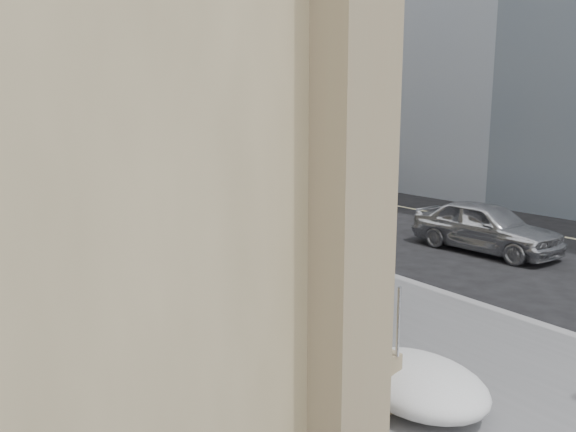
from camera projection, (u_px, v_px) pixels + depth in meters
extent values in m
plane|color=black|center=(387.00, 339.00, 9.81)|extent=(140.00, 140.00, 0.00)
cube|color=#4F4F52|center=(166.00, 235.00, 17.92)|extent=(5.00, 80.00, 0.12)
cube|color=slate|center=(237.00, 226.00, 19.37)|extent=(0.24, 80.00, 0.12)
cube|color=#BFB78C|center=(400.00, 206.00, 23.75)|extent=(0.15, 70.00, 0.01)
cube|color=#847155|center=(30.00, 193.00, 24.72)|extent=(1.10, 44.00, 0.90)
cylinder|color=silver|center=(39.00, 172.00, 24.81)|extent=(0.06, 42.00, 0.06)
cube|color=black|center=(46.00, 110.00, 18.15)|extent=(0.20, 2.20, 4.50)
cube|color=#847155|center=(478.00, 154.00, 26.17)|extent=(2.00, 80.00, 4.00)
cube|color=slate|center=(11.00, 14.00, 58.24)|extent=(30.00, 12.00, 28.00)
cylinder|color=#2D2D30|center=(192.00, 110.00, 22.07)|extent=(0.18, 0.18, 8.00)
cube|color=#2D2D30|center=(169.00, 4.00, 20.92)|extent=(1.60, 0.15, 0.12)
cylinder|color=#2D2D30|center=(151.00, 6.00, 20.56)|extent=(0.24, 0.24, 0.30)
cylinder|color=#2D2D30|center=(68.00, 112.00, 38.31)|extent=(0.18, 0.18, 8.00)
cube|color=#2D2D30|center=(51.00, 52.00, 37.17)|extent=(1.60, 0.15, 0.12)
cylinder|color=#2D2D30|center=(40.00, 54.00, 36.80)|extent=(0.24, 0.24, 0.30)
cylinder|color=#2D2D30|center=(129.00, 131.00, 28.80)|extent=(0.20, 0.20, 6.00)
cylinder|color=#2D2D30|center=(85.00, 73.00, 27.19)|extent=(4.00, 0.16, 0.16)
imported|color=black|center=(53.00, 83.00, 26.44)|extent=(0.18, 0.22, 1.10)
ellipsoid|color=silver|center=(321.00, 332.00, 8.92)|extent=(1.50, 2.10, 0.68)
ellipsoid|color=silver|center=(211.00, 273.00, 12.19)|extent=(1.60, 2.20, 0.72)
ellipsoid|color=silver|center=(142.00, 241.00, 15.39)|extent=(1.40, 2.00, 0.64)
ellipsoid|color=silver|center=(104.00, 216.00, 18.72)|extent=(1.70, 2.30, 0.76)
ellipsoid|color=silver|center=(71.00, 203.00, 21.92)|extent=(1.50, 2.10, 0.66)
imported|color=#532A18|center=(271.00, 238.00, 12.34)|extent=(1.59, 2.68, 2.12)
imported|color=black|center=(267.00, 202.00, 12.32)|extent=(0.70, 0.52, 1.72)
imported|color=#4C2115|center=(299.00, 232.00, 13.66)|extent=(2.05, 2.14, 1.85)
imported|color=black|center=(295.00, 199.00, 13.63)|extent=(1.03, 0.94, 1.72)
imported|color=black|center=(370.00, 261.00, 10.87)|extent=(1.20, 0.78, 1.89)
imported|color=#A3A5AA|center=(486.00, 226.00, 15.93)|extent=(1.95, 4.34, 1.45)
imported|color=#56585D|center=(313.00, 173.00, 30.08)|extent=(2.03, 4.95, 1.43)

